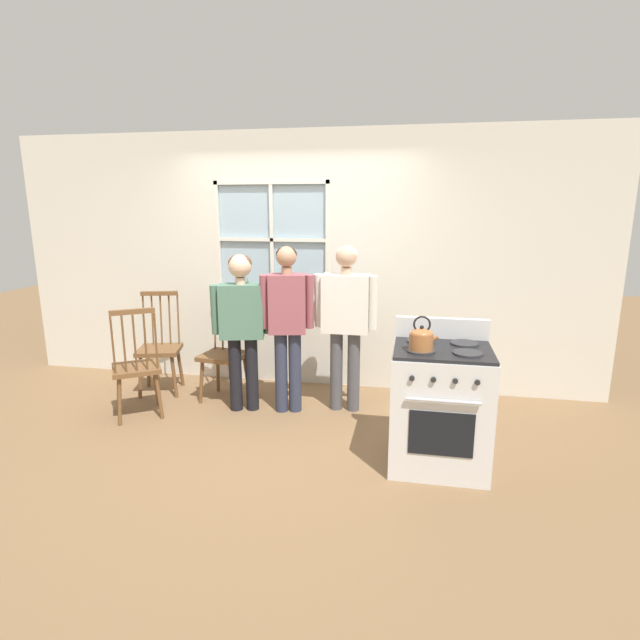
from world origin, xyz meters
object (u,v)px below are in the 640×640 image
object	(u,v)px
chair_center_cluster	(160,349)
potted_plant	(247,290)
person_teen_center	(287,316)
handbag	(234,310)
chair_near_wall	(136,368)
person_elderly_left	(242,317)
stove	(440,405)
person_adult_right	(346,313)
kettle	(421,338)
chair_by_window	(225,355)

from	to	relation	value
chair_center_cluster	potted_plant	bearing A→B (deg)	15.10
person_teen_center	handbag	bearing A→B (deg)	135.77
chair_near_wall	person_elderly_left	world-z (taller)	person_elderly_left
potted_plant	stove	bearing A→B (deg)	-36.58
stove	chair_center_cluster	bearing A→B (deg)	160.17
chair_near_wall	person_teen_center	bearing A→B (deg)	162.23
person_adult_right	potted_plant	xyz separation A→B (m)	(-1.17, 0.59, 0.08)
handbag	kettle	bearing A→B (deg)	-34.77
person_elderly_left	person_teen_center	bearing A→B (deg)	-7.82
chair_near_wall	handbag	distance (m)	1.12
chair_center_cluster	person_teen_center	size ratio (longest dim) A/B	0.67
chair_center_cluster	chair_near_wall	bearing A→B (deg)	-95.54
chair_near_wall	person_adult_right	bearing A→B (deg)	161.92
person_teen_center	kettle	world-z (taller)	person_teen_center
person_adult_right	kettle	bearing A→B (deg)	-55.88
kettle	potted_plant	distance (m)	2.47
chair_by_window	kettle	xyz separation A→B (m)	(1.92, -1.08, 0.56)
stove	chair_near_wall	bearing A→B (deg)	171.96
person_teen_center	person_adult_right	size ratio (longest dim) A/B	1.00
person_adult_right	potted_plant	world-z (taller)	person_adult_right
person_adult_right	kettle	world-z (taller)	person_adult_right
potted_plant	person_adult_right	bearing A→B (deg)	-26.91
person_teen_center	potted_plant	world-z (taller)	person_teen_center
chair_by_window	person_adult_right	world-z (taller)	person_adult_right
handbag	person_elderly_left	bearing A→B (deg)	-61.96
kettle	chair_near_wall	bearing A→B (deg)	168.61
person_elderly_left	chair_by_window	bearing A→B (deg)	126.12
kettle	potted_plant	world-z (taller)	potted_plant
kettle	person_adult_right	bearing A→B (deg)	123.55
chair_near_wall	chair_center_cluster	size ratio (longest dim) A/B	1.00
chair_by_window	kettle	world-z (taller)	kettle
chair_center_cluster	stove	size ratio (longest dim) A/B	0.98
person_adult_right	stove	size ratio (longest dim) A/B	1.46
person_elderly_left	handbag	world-z (taller)	person_elderly_left
chair_by_window	chair_center_cluster	xyz separation A→B (m)	(-0.75, 0.07, 0.00)
person_elderly_left	potted_plant	size ratio (longest dim) A/B	6.73
person_adult_right	handbag	size ratio (longest dim) A/B	5.15
person_elderly_left	kettle	size ratio (longest dim) A/B	6.10
person_adult_right	person_elderly_left	bearing A→B (deg)	-168.40
chair_center_cluster	person_elderly_left	bearing A→B (deg)	-31.69
person_adult_right	stove	world-z (taller)	person_adult_right
chair_near_wall	person_teen_center	size ratio (longest dim) A/B	0.67
potted_plant	chair_near_wall	bearing A→B (deg)	-122.36
person_adult_right	handbag	distance (m)	1.23
person_elderly_left	stove	bearing A→B (deg)	-36.01
handbag	stove	bearing A→B (deg)	-29.93
chair_by_window	person_adult_right	size ratio (longest dim) A/B	0.67
chair_by_window	person_teen_center	xyz separation A→B (m)	(0.71, -0.18, 0.47)
person_teen_center	chair_center_cluster	bearing A→B (deg)	157.35
chair_near_wall	stove	size ratio (longest dim) A/B	0.98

